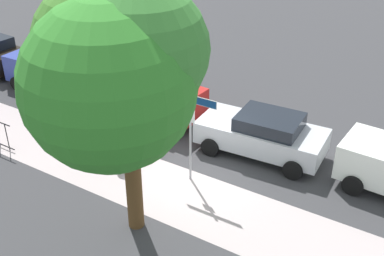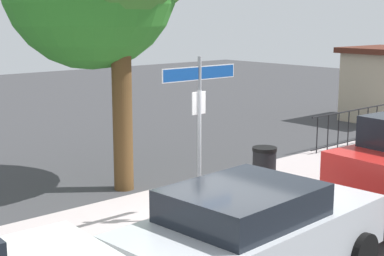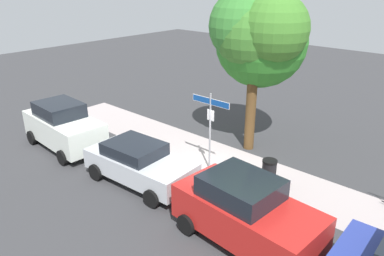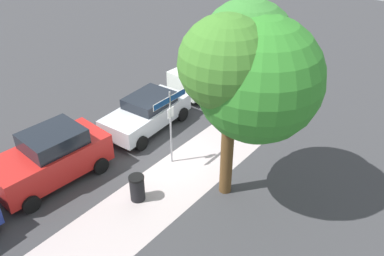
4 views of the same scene
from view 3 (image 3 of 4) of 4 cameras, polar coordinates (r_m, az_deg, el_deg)
name	(u,v)px [view 3 (image 3 of 4)]	position (r m, az deg, el deg)	size (l,w,h in m)	color
ground_plane	(202,172)	(14.74, 1.59, -6.68)	(60.00, 60.00, 0.00)	#38383A
sidewalk_strip	(264,176)	(14.69, 10.94, -7.23)	(24.00, 2.60, 0.00)	#B0A3A2
street_sign	(210,116)	(14.08, 2.82, 1.85)	(1.74, 0.07, 3.11)	#9EA0A5
shade_tree	(258,35)	(15.92, 10.12, 13.81)	(4.21, 4.13, 6.76)	brown
car_white	(64,126)	(17.31, -19.07, 0.30)	(4.31, 2.22, 2.04)	white
car_silver	(139,163)	(13.83, -8.10, -5.26)	(4.35, 2.26, 1.52)	silver
car_red	(246,212)	(10.83, 8.22, -12.55)	(4.35, 2.41, 1.98)	red
trash_bin	(269,172)	(13.96, 11.70, -6.63)	(0.55, 0.55, 0.98)	black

